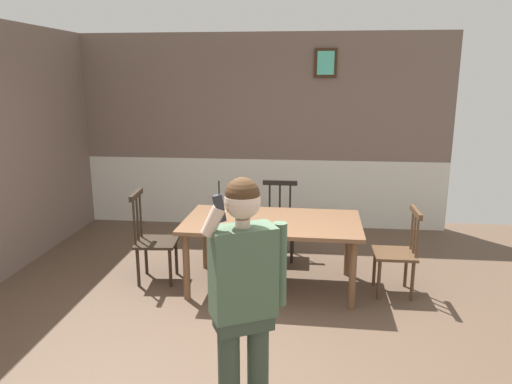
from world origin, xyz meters
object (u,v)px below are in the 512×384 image
Objects in this scene: chair_at_table_head at (398,252)px; person_figure at (244,291)px; chair_by_doorway at (279,221)px; chair_near_window at (153,239)px; dining_table at (272,227)px.

chair_at_table_head is 2.59m from person_figure.
chair_near_window is at bearing 33.71° from chair_by_doorway.
chair_near_window is 2.64m from chair_at_table_head.
chair_near_window is 2.62m from person_figure.
chair_at_table_head reaches higher than dining_table.
person_figure is at bearing 89.75° from chair_by_doorway.
dining_table is 1.98× the size of chair_by_doorway.
chair_near_window is 1.61m from chair_by_doorway.
chair_near_window reaches higher than chair_by_doorway.
dining_table is at bearing -116.22° from person_figure.
dining_table is 2.21m from person_figure.
dining_table is 2.05× the size of chair_at_table_head.
person_figure is (1.31, -2.21, 0.48)m from chair_near_window.
chair_at_table_head is at bearing 144.53° from chair_by_doorway.
chair_by_doorway is (1.34, 0.88, -0.01)m from chair_near_window.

